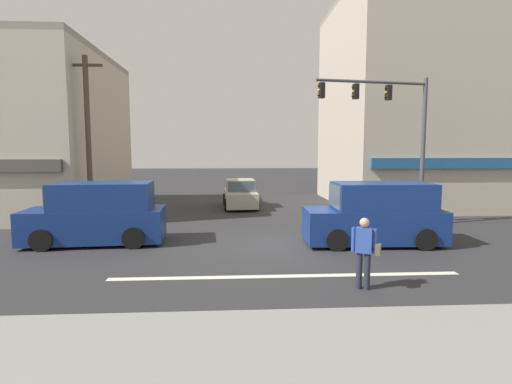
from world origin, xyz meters
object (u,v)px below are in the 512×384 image
(van_parked_curbside, at_px, (376,215))
(street_tree, at_px, (389,146))
(van_waiting_far, at_px, (98,215))
(utility_pole_near_left, at_px, (88,138))
(pedestrian_foreground_with_bag, at_px, (365,249))
(traffic_light_mast, at_px, (396,124))
(sedan_crossing_leftbound, at_px, (240,195))

(van_parked_curbside, bearing_deg, street_tree, 65.84)
(street_tree, bearing_deg, van_waiting_far, -150.60)
(utility_pole_near_left, distance_m, pedestrian_foreground_with_bag, 12.83)
(utility_pole_near_left, height_order, traffic_light_mast, utility_pole_near_left)
(street_tree, height_order, traffic_light_mast, traffic_light_mast)
(van_waiting_far, bearing_deg, sedan_crossing_leftbound, 59.73)
(van_parked_curbside, relative_size, van_waiting_far, 0.99)
(sedan_crossing_leftbound, bearing_deg, van_waiting_far, -120.27)
(van_waiting_far, xyz_separation_m, pedestrian_foreground_with_bag, (7.65, -5.03, -0.05))
(utility_pole_near_left, distance_m, van_parked_curbside, 12.06)
(utility_pole_near_left, bearing_deg, sedan_crossing_leftbound, 37.99)
(sedan_crossing_leftbound, bearing_deg, van_parked_curbside, -64.51)
(sedan_crossing_leftbound, xyz_separation_m, van_waiting_far, (-5.06, -8.67, 0.29))
(van_parked_curbside, bearing_deg, sedan_crossing_leftbound, 115.49)
(utility_pole_near_left, relative_size, traffic_light_mast, 1.15)
(street_tree, distance_m, sedan_crossing_leftbound, 8.60)
(street_tree, relative_size, traffic_light_mast, 0.84)
(sedan_crossing_leftbound, distance_m, van_waiting_far, 10.04)
(van_parked_curbside, distance_m, sedan_crossing_leftbound, 10.32)
(traffic_light_mast, height_order, pedestrian_foreground_with_bag, traffic_light_mast)
(sedan_crossing_leftbound, relative_size, van_waiting_far, 0.89)
(van_parked_curbside, bearing_deg, van_waiting_far, 176.10)
(street_tree, xyz_separation_m, sedan_crossing_leftbound, (-8.04, 1.29, -2.76))
(utility_pole_near_left, bearing_deg, pedestrian_foreground_with_bag, -43.36)
(street_tree, height_order, utility_pole_near_left, utility_pole_near_left)
(traffic_light_mast, relative_size, sedan_crossing_leftbound, 1.48)
(utility_pole_near_left, distance_m, sedan_crossing_leftbound, 8.80)
(van_waiting_far, bearing_deg, van_parked_curbside, -3.90)
(traffic_light_mast, bearing_deg, van_parked_curbside, -121.18)
(sedan_crossing_leftbound, bearing_deg, utility_pole_near_left, -142.01)
(van_waiting_far, bearing_deg, traffic_light_mast, 12.10)
(pedestrian_foreground_with_bag, bearing_deg, utility_pole_near_left, 136.64)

